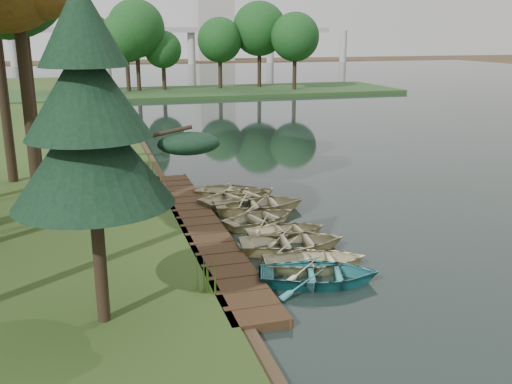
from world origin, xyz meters
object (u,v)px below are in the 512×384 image
object	(u,v)px
stored_rowboat	(113,182)
pine_tree	(89,119)
rowboat_0	(319,272)
boardwalk	(201,228)
rowboat_1	(315,258)
rowboat_2	(292,240)

from	to	relation	value
stored_rowboat	pine_tree	xyz separation A→B (m)	(-0.90, -12.66, 4.75)
stored_rowboat	rowboat_0	bearing A→B (deg)	-148.43
boardwalk	rowboat_1	distance (m)	5.39
rowboat_2	pine_tree	bearing A→B (deg)	127.42
rowboat_0	rowboat_2	world-z (taller)	rowboat_2
boardwalk	rowboat_1	xyz separation A→B (m)	(2.78, -4.61, 0.25)
rowboat_2	stored_rowboat	xyz separation A→B (m)	(-5.52, 8.91, 0.23)
rowboat_0	pine_tree	xyz separation A→B (m)	(-6.27, -0.97, 4.98)
rowboat_0	stored_rowboat	size ratio (longest dim) A/B	1.04
rowboat_2	boardwalk	bearing A→B (deg)	49.17
rowboat_2	pine_tree	distance (m)	8.95
rowboat_1	pine_tree	xyz separation A→B (m)	(-6.58, -2.06, 5.01)
rowboat_0	pine_tree	size ratio (longest dim) A/B	0.44
stored_rowboat	rowboat_1	bearing A→B (deg)	-144.91
rowboat_1	rowboat_2	distance (m)	1.69
boardwalk	rowboat_2	size ratio (longest dim) A/B	4.36
rowboat_2	rowboat_0	bearing A→B (deg)	-176.11
rowboat_0	rowboat_1	xyz separation A→B (m)	(0.31, 1.09, -0.03)
rowboat_0	stored_rowboat	xyz separation A→B (m)	(-5.36, 11.68, 0.24)
rowboat_1	stored_rowboat	world-z (taller)	stored_rowboat
boardwalk	rowboat_0	bearing A→B (deg)	-66.54
rowboat_0	rowboat_1	distance (m)	1.13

